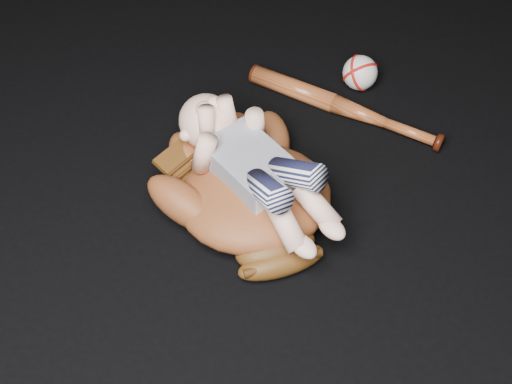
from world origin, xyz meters
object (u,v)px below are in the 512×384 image
Objects in this scene: newborn_baby at (261,167)px; baseball at (360,73)px; baseball_bat at (344,107)px; baseball_glove at (255,192)px.

newborn_baby is 5.10× the size of baseball.
baseball_bat is 5.76× the size of baseball.
baseball is (0.42, 0.16, -0.09)m from newborn_baby.
newborn_baby is (0.01, -0.01, 0.07)m from baseball_glove.
baseball is at bearing 21.84° from newborn_baby.
baseball_glove is 0.35m from baseball_bat.
baseball is (0.43, 0.15, -0.02)m from baseball_glove.
baseball_bat is at bearing 19.68° from newborn_baby.
baseball_glove is 1.02× the size of newborn_baby.
baseball is at bearing 27.21° from baseball_bat.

